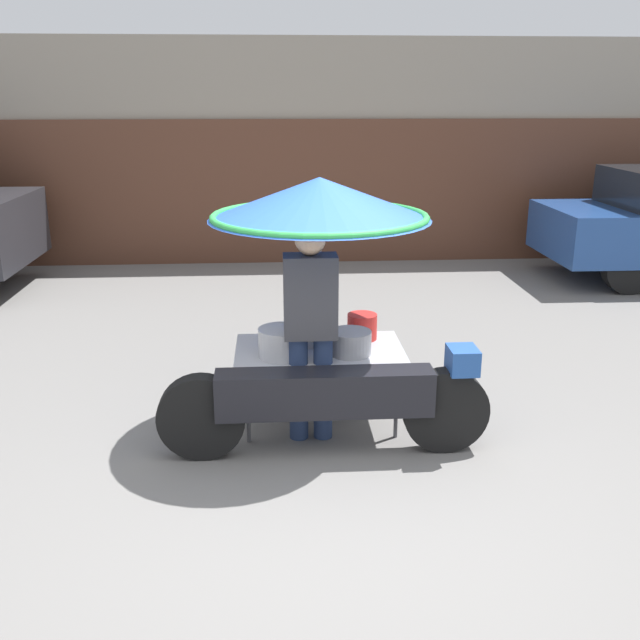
# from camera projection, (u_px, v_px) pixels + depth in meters

# --- Properties ---
(ground_plane) EXTENTS (36.00, 36.00, 0.00)m
(ground_plane) POSITION_uv_depth(u_px,v_px,m) (337.00, 504.00, 4.48)
(ground_plane) COLOR slate
(shopfront_building) EXTENTS (28.00, 2.06, 3.26)m
(shopfront_building) POSITION_uv_depth(u_px,v_px,m) (295.00, 149.00, 11.46)
(shopfront_building) COLOR gray
(shopfront_building) RESTS_ON ground
(vendor_motorcycle_cart) EXTENTS (2.34, 1.62, 1.90)m
(vendor_motorcycle_cart) POSITION_uv_depth(u_px,v_px,m) (321.00, 253.00, 5.15)
(vendor_motorcycle_cart) COLOR black
(vendor_motorcycle_cart) RESTS_ON ground
(vendor_person) EXTENTS (0.38, 0.22, 1.61)m
(vendor_person) POSITION_uv_depth(u_px,v_px,m) (311.00, 323.00, 5.09)
(vendor_person) COLOR navy
(vendor_person) RESTS_ON ground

